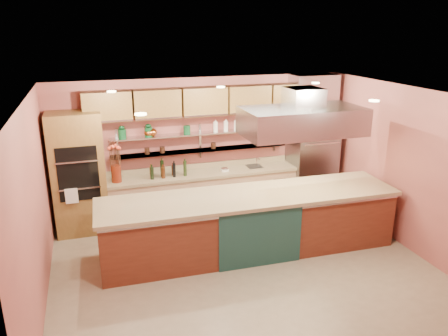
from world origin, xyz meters
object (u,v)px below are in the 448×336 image
object	(u,v)px
island	(250,223)
kitchen_scale	(225,169)
flower_vase	(116,174)
green_canister	(187,130)
refrigerator	(312,157)
copper_kettle	(152,132)

from	to	relation	value
island	kitchen_scale	xyz separation A→B (m)	(0.08, 1.66, 0.45)
kitchen_scale	island	bearing A→B (deg)	-95.33
flower_vase	kitchen_scale	distance (m)	2.16
kitchen_scale	green_canister	distance (m)	1.12
refrigerator	flower_vase	size ratio (longest dim) A/B	6.36
kitchen_scale	refrigerator	bearing A→B (deg)	-2.85
flower_vase	green_canister	distance (m)	1.61
green_canister	flower_vase	bearing A→B (deg)	-171.29
copper_kettle	green_canister	bearing A→B (deg)	0.00
island	kitchen_scale	distance (m)	1.72
refrigerator	copper_kettle	distance (m)	3.47
copper_kettle	refrigerator	bearing A→B (deg)	-3.89
island	green_canister	xyz separation A→B (m)	(-0.64, 1.88, 1.27)
refrigerator	kitchen_scale	distance (m)	1.98
island	flower_vase	size ratio (longest dim) A/B	15.18
refrigerator	flower_vase	bearing A→B (deg)	179.86
refrigerator	copper_kettle	size ratio (longest dim) A/B	10.63
island	green_canister	size ratio (longest dim) A/B	31.01
island	flower_vase	distance (m)	2.72
refrigerator	copper_kettle	bearing A→B (deg)	176.11
island	green_canister	world-z (taller)	green_canister
green_canister	kitchen_scale	bearing A→B (deg)	-17.02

